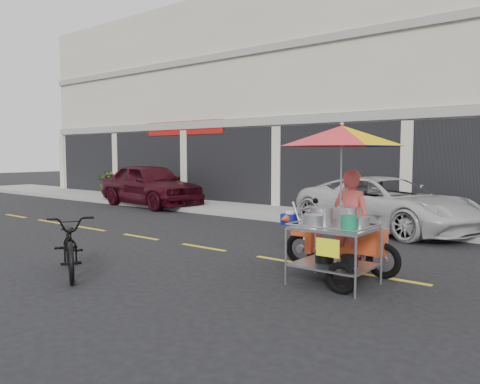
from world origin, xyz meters
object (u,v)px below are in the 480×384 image
Objects in this scene: white_pickup at (386,204)px; near_bicycle at (70,244)px; maroon_sedan at (150,185)px; food_vendor_rig at (343,182)px.

white_pickup is 7.84m from near_bicycle.
maroon_sedan is 10.04m from near_bicycle.
food_vendor_rig is (1.22, -5.05, 0.84)m from white_pickup.
maroon_sedan is at bearing 153.78° from food_vendor_rig.
maroon_sedan is 0.96× the size of white_pickup.
white_pickup is at bearing 12.35° from near_bicycle.
white_pickup is 2.02× the size of food_vendor_rig.
food_vendor_rig is (10.25, -5.05, 0.72)m from maroon_sedan.
maroon_sedan is 1.95× the size of food_vendor_rig.
near_bicycle is at bearing -145.68° from food_vendor_rig.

